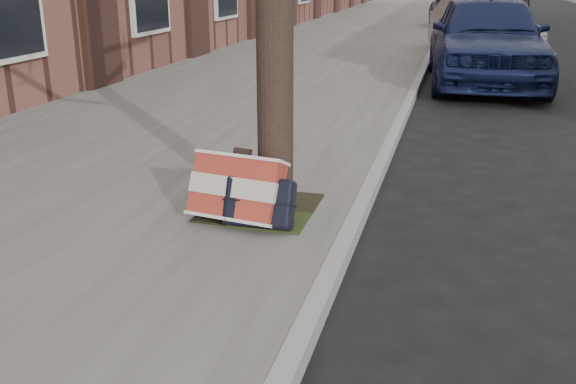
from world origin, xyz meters
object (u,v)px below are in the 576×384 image
(suitcase_red, at_px, (237,189))
(car_near_mid, at_px, (482,30))
(suitcase_navy, at_px, (260,202))
(car_near_front, at_px, (486,38))

(suitcase_red, height_order, car_near_mid, car_near_mid)
(suitcase_navy, distance_m, car_near_front, 7.92)
(suitcase_red, xyz_separation_m, suitcase_navy, (0.19, -0.05, -0.06))
(suitcase_navy, distance_m, car_near_mid, 11.05)
(suitcase_navy, relative_size, car_near_front, 0.11)
(car_near_front, bearing_deg, suitcase_red, -107.78)
(suitcase_navy, relative_size, car_near_mid, 0.13)
(suitcase_navy, xyz_separation_m, car_near_mid, (1.70, 10.91, 0.33))
(suitcase_red, height_order, suitcase_navy, suitcase_red)
(car_near_front, relative_size, car_near_mid, 1.16)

